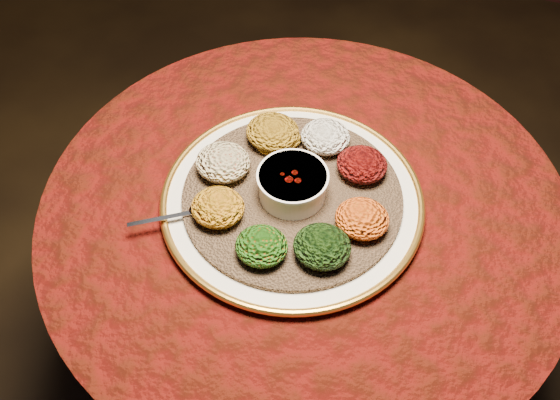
% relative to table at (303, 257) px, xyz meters
% --- Properties ---
extents(table, '(0.96, 0.96, 0.73)m').
position_rel_table_xyz_m(table, '(0.00, 0.00, 0.00)').
color(table, black).
rests_on(table, ground).
extents(platter, '(0.50, 0.50, 0.02)m').
position_rel_table_xyz_m(platter, '(-0.02, -0.01, 0.19)').
color(platter, silver).
rests_on(platter, table).
extents(injera, '(0.48, 0.48, 0.01)m').
position_rel_table_xyz_m(injera, '(-0.02, -0.01, 0.20)').
color(injera, brown).
rests_on(injera, platter).
extents(stew_bowl, '(0.12, 0.12, 0.05)m').
position_rel_table_xyz_m(stew_bowl, '(-0.02, -0.01, 0.24)').
color(stew_bowl, white).
rests_on(stew_bowl, injera).
extents(spoon, '(0.13, 0.09, 0.01)m').
position_rel_table_xyz_m(spoon, '(-0.17, -0.11, 0.21)').
color(spoon, silver).
rests_on(spoon, injera).
extents(portion_ayib, '(0.09, 0.09, 0.04)m').
position_rel_table_xyz_m(portion_ayib, '(0.00, 0.12, 0.23)').
color(portion_ayib, silver).
rests_on(portion_ayib, injera).
extents(portion_kitfo, '(0.09, 0.09, 0.04)m').
position_rel_table_xyz_m(portion_kitfo, '(0.08, 0.08, 0.23)').
color(portion_kitfo, black).
rests_on(portion_kitfo, injera).
extents(portion_tikil, '(0.09, 0.09, 0.04)m').
position_rel_table_xyz_m(portion_tikil, '(0.11, -0.04, 0.23)').
color(portion_tikil, '#B7660F').
rests_on(portion_tikil, injera).
extents(portion_gomen, '(0.09, 0.09, 0.05)m').
position_rel_table_xyz_m(portion_gomen, '(0.06, -0.12, 0.23)').
color(portion_gomen, black).
rests_on(portion_gomen, injera).
extents(portion_mixveg, '(0.09, 0.08, 0.04)m').
position_rel_table_xyz_m(portion_mixveg, '(-0.03, -0.15, 0.23)').
color(portion_mixveg, '#A9400A').
rests_on(portion_mixveg, injera).
extents(portion_kik, '(0.09, 0.09, 0.04)m').
position_rel_table_xyz_m(portion_kik, '(-0.13, -0.10, 0.23)').
color(portion_kik, '#C17111').
rests_on(portion_kik, injera).
extents(portion_timatim, '(0.10, 0.09, 0.05)m').
position_rel_table_xyz_m(portion_timatim, '(-0.16, 0.00, 0.23)').
color(portion_timatim, maroon).
rests_on(portion_timatim, injera).
extents(portion_shiro, '(0.10, 0.10, 0.05)m').
position_rel_table_xyz_m(portion_shiro, '(-0.10, 0.10, 0.23)').
color(portion_shiro, '#8C6310').
rests_on(portion_shiro, injera).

